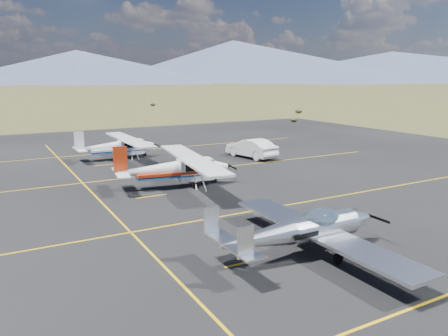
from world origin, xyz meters
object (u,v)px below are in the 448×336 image
object	(u,v)px
sedan	(251,148)
aircraft_low_wing	(305,230)
aircraft_cessna	(175,168)
aircraft_plain	(117,146)

from	to	relation	value
sedan	aircraft_low_wing	bearing A→B (deg)	53.04
aircraft_cessna	aircraft_plain	size ratio (longest dim) A/B	1.11
aircraft_low_wing	sedan	bearing A→B (deg)	63.17
aircraft_low_wing	aircraft_cessna	xyz separation A→B (m)	(-0.27, 12.94, 0.21)
aircraft_low_wing	aircraft_plain	distance (m)	24.57
aircraft_cessna	aircraft_plain	distance (m)	11.63
aircraft_plain	aircraft_cessna	bearing A→B (deg)	-87.03
aircraft_cessna	aircraft_plain	xyz separation A→B (m)	(-0.65, 11.61, -0.11)
aircraft_low_wing	sedan	size ratio (longest dim) A/B	2.00
aircraft_plain	sedan	bearing A→B (deg)	-25.69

